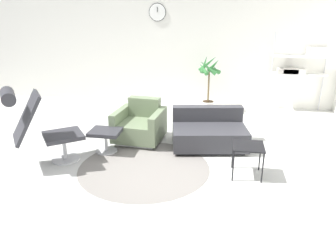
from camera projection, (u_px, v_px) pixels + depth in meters
The scene contains 10 objects.
ground_plane at pixel (163, 159), 5.27m from camera, with size 12.00×12.00×0.00m, color silver.
wall_back at pixel (188, 47), 7.84m from camera, with size 12.00×0.09×2.80m.
round_rug at pixel (144, 167), 4.98m from camera, with size 1.99×1.99×0.01m.
lounge_chair at pixel (36, 121), 4.85m from camera, with size 1.16×1.05×1.22m.
ottoman at pixel (106, 135), 5.44m from camera, with size 0.51×0.43×0.38m.
armchair_red at pixel (140, 126), 5.94m from camera, with size 0.89×0.88×0.73m.
couch_low at pixel (209, 133), 5.69m from camera, with size 1.38×1.06×0.64m.
side_table at pixel (248, 149), 4.62m from camera, with size 0.44×0.44×0.47m.
potted_plant at pixel (209, 83), 7.50m from camera, with size 0.55×0.56×1.28m.
shelf_unit at pixel (302, 64), 7.33m from camera, with size 1.21×0.28×1.78m.
Camera 1 is at (0.88, -4.69, 2.30)m, focal length 35.00 mm.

